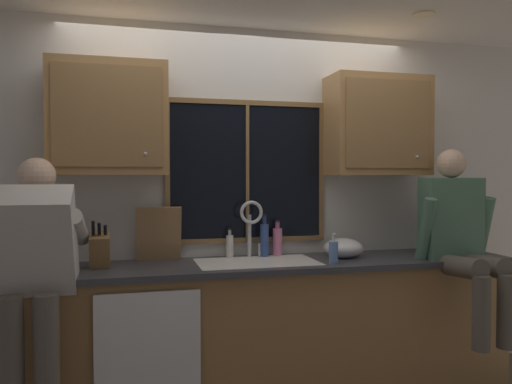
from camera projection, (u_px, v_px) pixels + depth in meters
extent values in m
cube|color=silver|center=(240.00, 206.00, 3.68)|extent=(6.00, 0.12, 2.55)
cylinder|color=#FFEAB2|center=(424.00, 14.00, 3.27)|extent=(0.14, 0.14, 0.01)
cube|color=black|center=(247.00, 172.00, 3.61)|extent=(1.10, 0.02, 0.95)
cube|color=brown|center=(247.00, 103.00, 3.59)|extent=(1.17, 0.02, 0.04)
cube|color=brown|center=(247.00, 240.00, 3.62)|extent=(1.17, 0.02, 0.04)
cube|color=brown|center=(167.00, 171.00, 3.46)|extent=(0.03, 0.02, 0.95)
cube|color=brown|center=(321.00, 172.00, 3.74)|extent=(0.03, 0.02, 0.95)
cube|color=brown|center=(247.00, 172.00, 3.60)|extent=(0.02, 0.02, 0.95)
cube|color=olive|center=(251.00, 333.00, 3.36)|extent=(3.60, 0.58, 0.88)
cube|color=#38383D|center=(252.00, 265.00, 3.33)|extent=(3.66, 0.62, 0.04)
cube|color=white|center=(148.00, 356.00, 2.89)|extent=(0.60, 0.02, 0.74)
cube|color=#A87A47|center=(109.00, 119.00, 3.22)|extent=(0.73, 0.33, 0.72)
cube|color=olive|center=(108.00, 116.00, 3.05)|extent=(0.65, 0.01, 0.62)
sphere|color=#B2B2B7|center=(145.00, 154.00, 3.10)|extent=(0.02, 0.02, 0.02)
cube|color=#A87A47|center=(377.00, 126.00, 3.68)|extent=(0.73, 0.33, 0.72)
cube|color=olive|center=(389.00, 124.00, 3.52)|extent=(0.65, 0.01, 0.62)
sphere|color=#B2B2B7|center=(417.00, 157.00, 3.57)|extent=(0.02, 0.02, 0.02)
cube|color=white|center=(257.00, 263.00, 3.35)|extent=(0.80, 0.46, 0.02)
cube|color=beige|center=(228.00, 280.00, 3.30)|extent=(0.36, 0.42, 0.20)
cube|color=beige|center=(286.00, 277.00, 3.40)|extent=(0.36, 0.42, 0.20)
cube|color=white|center=(257.00, 278.00, 3.35)|extent=(0.04, 0.42, 0.20)
cylinder|color=silver|center=(249.00, 236.00, 3.56)|extent=(0.03, 0.03, 0.30)
torus|color=silver|center=(251.00, 212.00, 3.49)|extent=(0.16, 0.02, 0.16)
cylinder|color=silver|center=(260.00, 249.00, 3.58)|extent=(0.03, 0.03, 0.09)
cylinder|color=#595147|center=(11.00, 382.00, 2.57)|extent=(0.13, 0.13, 0.88)
cylinder|color=#595147|center=(47.00, 378.00, 2.61)|extent=(0.13, 0.13, 0.88)
cube|color=beige|center=(32.00, 242.00, 2.69)|extent=(0.44, 0.46, 0.62)
sphere|color=beige|center=(37.00, 176.00, 2.85)|extent=(0.21, 0.21, 0.21)
cylinder|color=beige|center=(78.00, 228.00, 2.92)|extent=(0.09, 0.52, 0.26)
cylinder|color=#595147|center=(459.00, 267.00, 3.29)|extent=(0.14, 0.43, 0.16)
cylinder|color=#595147|center=(483.00, 265.00, 3.33)|extent=(0.14, 0.43, 0.16)
cylinder|color=#595147|center=(481.00, 313.00, 3.08)|extent=(0.11, 0.11, 0.46)
cylinder|color=#595147|center=(506.00, 311.00, 3.13)|extent=(0.11, 0.11, 0.46)
cube|color=#4C7259|center=(451.00, 218.00, 3.51)|extent=(0.41, 0.23, 0.56)
sphere|color=beige|center=(451.00, 164.00, 3.50)|extent=(0.20, 0.20, 0.20)
cylinder|color=#4C7259|center=(426.00, 231.00, 3.41)|extent=(0.08, 0.20, 0.47)
cylinder|color=#4C7259|center=(484.00, 229.00, 3.52)|extent=(0.08, 0.20, 0.47)
cube|color=olive|center=(100.00, 251.00, 3.12)|extent=(0.12, 0.18, 0.25)
cylinder|color=black|center=(93.00, 228.00, 3.05)|extent=(0.02, 0.05, 0.09)
cylinder|color=black|center=(99.00, 229.00, 3.06)|extent=(0.02, 0.04, 0.08)
cylinder|color=black|center=(105.00, 230.00, 3.07)|extent=(0.02, 0.04, 0.06)
cube|color=#997047|center=(159.00, 234.00, 3.39)|extent=(0.30, 0.10, 0.37)
ellipsoid|color=silver|center=(343.00, 248.00, 3.55)|extent=(0.28, 0.28, 0.14)
cylinder|color=#668CCC|center=(333.00, 253.00, 3.29)|extent=(0.06, 0.06, 0.14)
cylinder|color=silver|center=(333.00, 238.00, 3.29)|extent=(0.02, 0.02, 0.04)
cylinder|color=silver|center=(335.00, 234.00, 3.27)|extent=(0.01, 0.04, 0.01)
cylinder|color=#334C8C|center=(264.00, 240.00, 3.57)|extent=(0.06, 0.06, 0.23)
cylinder|color=navy|center=(264.00, 220.00, 3.57)|extent=(0.03, 0.03, 0.06)
cylinder|color=black|center=(264.00, 215.00, 3.57)|extent=(0.03, 0.03, 0.01)
cylinder|color=pink|center=(277.00, 242.00, 3.62)|extent=(0.07, 0.07, 0.20)
cylinder|color=#AD5B7A|center=(277.00, 225.00, 3.61)|extent=(0.03, 0.03, 0.05)
cylinder|color=black|center=(277.00, 221.00, 3.61)|extent=(0.03, 0.03, 0.01)
cylinder|color=silver|center=(230.00, 246.00, 3.53)|extent=(0.05, 0.05, 0.16)
cylinder|color=#B3AFA7|center=(230.00, 233.00, 3.53)|extent=(0.02, 0.02, 0.04)
cylinder|color=black|center=(230.00, 229.00, 3.53)|extent=(0.03, 0.03, 0.01)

